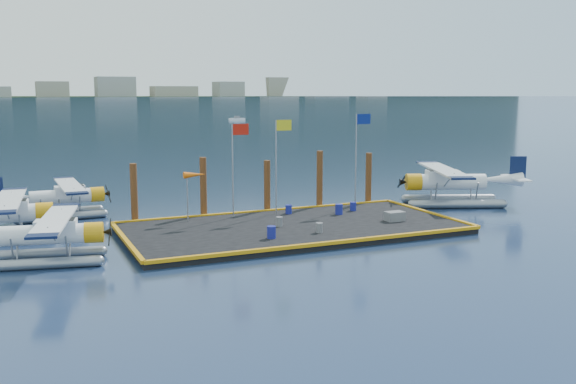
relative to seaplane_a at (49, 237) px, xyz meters
name	(u,v)px	position (x,y,z in m)	size (l,w,h in m)	color
ground	(293,232)	(13.99, 1.82, -1.33)	(4000.00, 4000.00, 0.00)	navy
dock	(293,228)	(13.99, 1.82, -1.13)	(20.00, 10.00, 0.40)	black
dock_bumpers	(293,224)	(13.99, 1.82, -0.84)	(20.25, 10.25, 0.18)	#C7840B
far_backdrop	(109,90)	(253.90, 1739.34, 8.12)	(3050.00, 2050.00, 810.00)	black
seaplane_a	(49,237)	(0.00, 0.00, 0.00)	(7.90, 8.60, 3.04)	gray
seaplane_b	(3,217)	(-2.10, 6.30, 0.06)	(8.15, 8.99, 3.19)	gray
seaplane_c	(65,199)	(1.71, 11.93, -0.02)	(7.62, 8.40, 2.99)	gray
seaplane_d	(448,184)	(28.24, 5.37, 0.28)	(9.61, 10.16, 3.68)	gray
drum_0	(279,222)	(13.12, 1.85, -0.64)	(0.41, 0.41, 0.57)	slate
drum_1	(319,228)	(14.56, -0.68, -0.64)	(0.40, 0.40, 0.57)	slate
drum_2	(339,209)	(18.20, 3.74, -0.58)	(0.49, 0.49, 0.69)	navy
drum_3	(271,232)	(11.49, -0.92, -0.58)	(0.49, 0.49, 0.69)	navy
drum_4	(353,206)	(19.70, 4.50, -0.63)	(0.42, 0.42, 0.60)	navy
drum_5	(289,209)	(15.23, 5.25, -0.63)	(0.43, 0.43, 0.60)	navy
crate	(395,216)	(20.41, 0.46, -0.63)	(1.17, 0.78, 0.58)	slate
flagpole_red	(236,156)	(11.70, 5.62, 3.07)	(1.14, 0.08, 6.00)	gray
flagpole_yellow	(279,152)	(14.70, 5.62, 3.19)	(1.14, 0.08, 6.20)	gray
flagpole_blue	(359,146)	(20.69, 5.62, 3.36)	(1.14, 0.08, 6.50)	gray
windsock	(194,176)	(8.97, 5.62, 1.90)	(1.40, 0.44, 3.12)	gray
piling_0	(134,195)	(5.49, 7.22, 0.67)	(0.44, 0.44, 4.00)	#4D2F16
piling_1	(203,189)	(9.99, 7.22, 0.77)	(0.44, 0.44, 4.20)	#4D2F16
piling_2	(267,188)	(14.49, 7.22, 0.57)	(0.44, 0.44, 3.80)	#4D2F16
piling_3	(320,181)	(18.49, 7.22, 0.82)	(0.44, 0.44, 4.30)	#4D2F16
piling_4	(368,180)	(22.49, 7.22, 0.67)	(0.44, 0.44, 4.00)	#4D2F16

